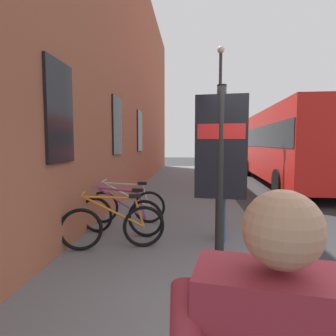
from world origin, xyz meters
TOP-DOWN VIEW (x-y plane):
  - ground at (6.00, -1.00)m, footprint 60.00×60.00m
  - sidewalk_pavement at (8.00, 1.75)m, footprint 24.00×3.50m
  - station_facade at (8.99, 3.80)m, footprint 22.00×0.65m
  - bicycle_mid_rack at (2.22, 2.70)m, footprint 0.61×1.73m
  - bicycle_leaning_wall at (2.98, 2.77)m, footprint 0.52×1.75m
  - bicycle_beside_lamp at (3.80, 2.85)m, footprint 0.48×1.77m
  - transit_info_sign at (0.65, 1.08)m, footprint 0.15×0.56m
  - city_bus at (11.25, -3.00)m, footprint 10.58×2.92m
  - pedestrian_by_facade at (2.82, 0.84)m, footprint 0.65×0.33m
  - pedestrian_near_bus at (7.55, 0.37)m, footprint 0.36×0.64m
  - street_lamp at (9.02, 0.30)m, footprint 0.28×0.28m

SIDE VIEW (x-z plane):
  - ground at x=6.00m, z-range 0.00..0.00m
  - sidewalk_pavement at x=8.00m, z-range 0.00..0.12m
  - bicycle_mid_rack at x=2.22m, z-range 0.02..1.00m
  - bicycle_leaning_wall at x=2.98m, z-range 0.02..1.00m
  - bicycle_beside_lamp at x=3.80m, z-range 0.02..1.00m
  - pedestrian_near_bus at x=7.55m, z-range 0.31..2.04m
  - pedestrian_by_facade at x=2.82m, z-range 0.31..2.06m
  - transit_info_sign at x=0.65m, z-range 0.52..2.92m
  - city_bus at x=11.25m, z-range 0.24..3.59m
  - street_lamp at x=9.02m, z-range 0.61..6.11m
  - station_facade at x=8.99m, z-range 0.00..9.11m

